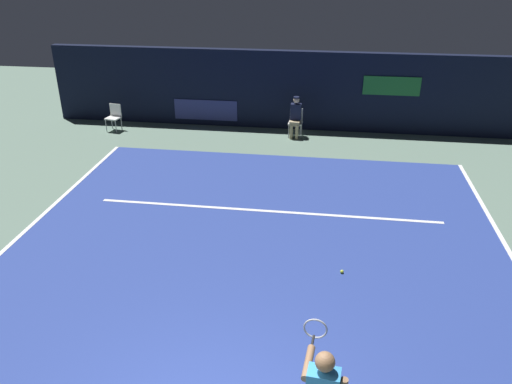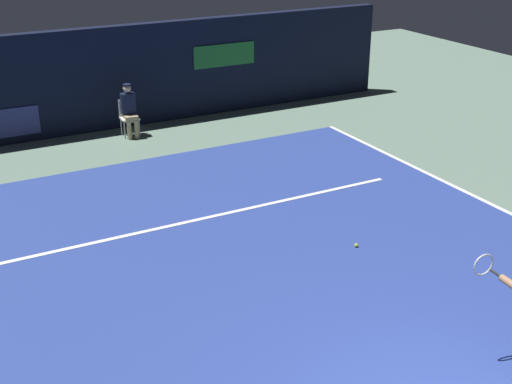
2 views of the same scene
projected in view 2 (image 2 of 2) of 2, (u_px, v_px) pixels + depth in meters
ground_plane at (257, 261)px, 11.47m from camera, size 32.04×32.04×0.00m
court_surface at (257, 261)px, 11.47m from camera, size 10.32×10.89×0.01m
line_sideline_left at (485, 201)px, 13.69m from camera, size 0.10×10.89×0.01m
line_service at (209, 217)px, 13.01m from camera, size 8.05×0.10×0.01m
back_wall at (105, 79)px, 17.53m from camera, size 16.38×0.33×2.60m
line_judge_on_chair at (129, 110)px, 17.17m from camera, size 0.47×0.55×1.32m
tennis_ball at (356, 245)px, 11.90m from camera, size 0.07×0.07×0.07m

